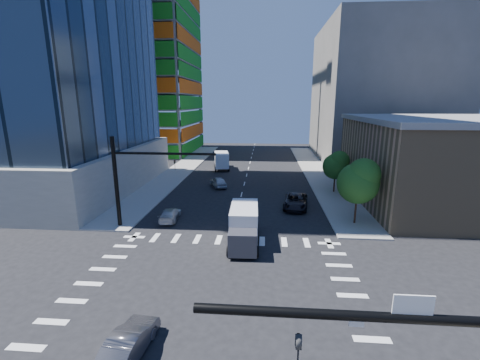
{
  "coord_description": "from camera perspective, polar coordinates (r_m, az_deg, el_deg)",
  "views": [
    {
      "loc": [
        3.12,
        -18.1,
        12.33
      ],
      "look_at": [
        1.06,
        8.0,
        5.95
      ],
      "focal_mm": 24.0,
      "sensor_mm": 36.0,
      "label": 1
    }
  ],
  "objects": [
    {
      "name": "ground",
      "position": [
        22.12,
        -4.65,
        -20.23
      ],
      "size": [
        160.0,
        160.0,
        0.0
      ],
      "primitive_type": "plane",
      "color": "black",
      "rests_on": "ground"
    },
    {
      "name": "road_markings",
      "position": [
        22.12,
        -4.65,
        -20.22
      ],
      "size": [
        20.0,
        20.0,
        0.01
      ],
      "primitive_type": "cube",
      "color": "silver",
      "rests_on": "ground"
    },
    {
      "name": "sidewalk_ne",
      "position": [
        60.12,
        13.41,
        1.55
      ],
      "size": [
        5.0,
        60.0,
        0.15
      ],
      "primitive_type": "cube",
      "color": "gray",
      "rests_on": "ground"
    },
    {
      "name": "sidewalk_nw",
      "position": [
        61.4,
        -10.32,
        1.95
      ],
      "size": [
        5.0,
        60.0,
        0.15
      ],
      "primitive_type": "cube",
      "color": "gray",
      "rests_on": "ground"
    },
    {
      "name": "construction_building",
      "position": [
        86.54,
        -17.41,
        21.26
      ],
      "size": [
        25.16,
        34.5,
        70.6
      ],
      "color": "slate",
      "rests_on": "ground"
    },
    {
      "name": "commercial_building",
      "position": [
        46.22,
        32.75,
        2.77
      ],
      "size": [
        20.5,
        22.5,
        10.6
      ],
      "color": "#8B7350",
      "rests_on": "ground"
    },
    {
      "name": "bg_building_ne",
      "position": [
        76.92,
        23.32,
        13.86
      ],
      "size": [
        24.0,
        30.0,
        28.0
      ],
      "primitive_type": "cube",
      "color": "#5F5B56",
      "rests_on": "ground"
    },
    {
      "name": "signal_mast_nw",
      "position": [
        33.09,
        -18.95,
        1.01
      ],
      "size": [
        10.2,
        0.4,
        9.0
      ],
      "color": "black",
      "rests_on": "sidewalk_nw"
    },
    {
      "name": "tree_south",
      "position": [
        34.25,
        20.51,
        -0.09
      ],
      "size": [
        4.16,
        4.16,
        6.82
      ],
      "color": "#382316",
      "rests_on": "sidewalk_ne"
    },
    {
      "name": "tree_north",
      "position": [
        45.85,
        16.81,
        2.62
      ],
      "size": [
        3.54,
        3.52,
        5.78
      ],
      "color": "#382316",
      "rests_on": "sidewalk_ne"
    },
    {
      "name": "car_nb_far",
      "position": [
        38.91,
        9.88,
        -3.75
      ],
      "size": [
        3.46,
        6.11,
        1.61
      ],
      "primitive_type": "imported",
      "rotation": [
        0.0,
        0.0,
        -0.14
      ],
      "color": "black",
      "rests_on": "ground"
    },
    {
      "name": "car_sb_near",
      "position": [
        35.34,
        -12.32,
        -5.98
      ],
      "size": [
        2.05,
        4.44,
        1.26
      ],
      "primitive_type": "imported",
      "rotation": [
        0.0,
        0.0,
        3.21
      ],
      "color": "silver",
      "rests_on": "ground"
    },
    {
      "name": "car_sb_mid",
      "position": [
        47.83,
        -3.85,
        -0.35
      ],
      "size": [
        3.35,
        4.78,
        1.51
      ],
      "primitive_type": "imported",
      "rotation": [
        0.0,
        0.0,
        3.54
      ],
      "color": "#B4B6BC",
      "rests_on": "ground"
    },
    {
      "name": "car_sb_cross",
      "position": [
        18.65,
        -19.16,
        -25.7
      ],
      "size": [
        1.86,
        4.46,
        1.43
      ],
      "primitive_type": "imported",
      "rotation": [
        0.0,
        0.0,
        3.06
      ],
      "color": "#515055",
      "rests_on": "ground"
    },
    {
      "name": "box_truck_near",
      "position": [
        28.51,
        0.68,
        -8.8
      ],
      "size": [
        2.81,
        6.22,
        3.22
      ],
      "rotation": [
        0.0,
        0.0,
        0.03
      ],
      "color": "black",
      "rests_on": "ground"
    },
    {
      "name": "box_truck_far",
      "position": [
        60.82,
        -3.33,
        3.35
      ],
      "size": [
        3.71,
        6.57,
        3.25
      ],
      "rotation": [
        0.0,
        0.0,
        3.32
      ],
      "color": "black",
      "rests_on": "ground"
    }
  ]
}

